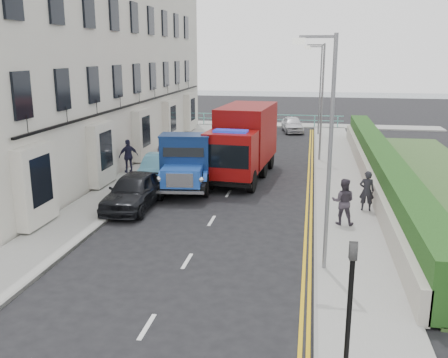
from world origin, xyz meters
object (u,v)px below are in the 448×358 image
(lamp_mid, at_px, (320,96))
(lamp_far, at_px, (319,85))
(bedford_lorry, at_px, (186,166))
(parked_car_front, at_px, (134,191))
(lamp_near, at_px, (326,142))
(red_lorry, at_px, (244,140))
(pedestrian_east_near, at_px, (367,191))

(lamp_mid, relative_size, lamp_far, 1.00)
(lamp_mid, height_order, bedford_lorry, lamp_mid)
(bedford_lorry, bearing_deg, parked_car_front, -124.52)
(bedford_lorry, distance_m, parked_car_front, 3.38)
(bedford_lorry, relative_size, parked_car_front, 1.35)
(bedford_lorry, bearing_deg, lamp_near, -59.33)
(lamp_far, bearing_deg, lamp_near, -90.00)
(lamp_near, bearing_deg, red_lorry, 109.07)
(lamp_far, bearing_deg, parked_car_front, -110.42)
(pedestrian_east_near, bearing_deg, red_lorry, -39.94)
(lamp_mid, relative_size, bedford_lorry, 1.17)
(lamp_near, bearing_deg, bedford_lorry, 127.63)
(lamp_near, xyz_separation_m, red_lorry, (-3.92, 11.34, -2.01))
(lamp_near, relative_size, lamp_mid, 1.00)
(red_lorry, xyz_separation_m, parked_car_front, (-3.86, -6.22, -1.23))
(bedford_lorry, xyz_separation_m, pedestrian_east_near, (8.15, -1.98, -0.30))
(lamp_near, relative_size, red_lorry, 0.96)
(lamp_mid, distance_m, pedestrian_east_near, 10.54)
(lamp_near, distance_m, lamp_far, 26.00)
(red_lorry, distance_m, parked_car_front, 7.42)
(lamp_far, relative_size, red_lorry, 0.96)
(lamp_near, bearing_deg, parked_car_front, 146.67)
(lamp_near, distance_m, bedford_lorry, 10.56)
(parked_car_front, distance_m, pedestrian_east_near, 9.75)
(lamp_mid, height_order, pedestrian_east_near, lamp_mid)
(lamp_far, bearing_deg, pedestrian_east_near, -84.48)
(parked_car_front, bearing_deg, lamp_far, 69.95)
(lamp_near, distance_m, parked_car_front, 9.86)
(bedford_lorry, height_order, parked_car_front, bedford_lorry)
(bedford_lorry, relative_size, red_lorry, 0.82)
(bedford_lorry, distance_m, pedestrian_east_near, 8.39)
(lamp_near, xyz_separation_m, pedestrian_east_near, (1.92, 6.10, -3.04))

